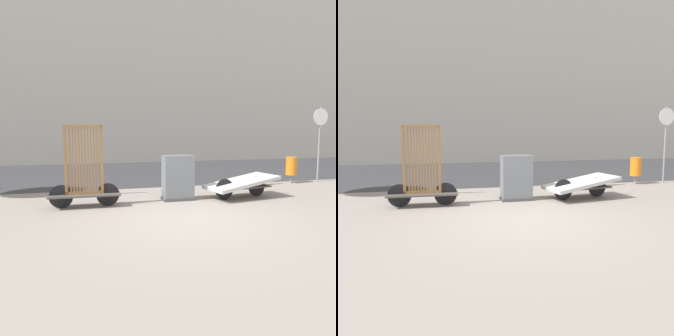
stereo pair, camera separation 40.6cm
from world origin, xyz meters
TOP-DOWN VIEW (x-y plane):
  - ground_plane at (0.00, 0.00)m, footprint 60.00×60.00m
  - road_strip at (0.00, 8.52)m, footprint 56.00×8.77m
  - building_facade at (0.00, 14.90)m, footprint 48.00×4.00m
  - bike_cart_with_bedframe at (-2.14, 1.85)m, footprint 2.44×0.61m
  - bike_cart_with_mattress at (2.15, 1.85)m, footprint 2.61×1.36m
  - utility_cabinet at (0.34, 2.05)m, footprint 0.88×0.48m
  - trash_bin at (5.18, 3.78)m, footprint 0.38×0.38m
  - sign_post at (6.33, 3.77)m, footprint 0.61×0.06m

SIDE VIEW (x-z plane):
  - ground_plane at x=0.00m, z-range 0.00..0.00m
  - road_strip at x=0.00m, z-range 0.00..0.01m
  - bike_cart_with_mattress at x=2.15m, z-range 0.09..0.73m
  - utility_cabinet at x=0.34m, z-range -0.04..1.19m
  - trash_bin at x=5.18m, z-range 0.14..1.09m
  - bike_cart_with_bedframe at x=-2.14m, z-range -0.31..1.72m
  - sign_post at x=6.33m, z-range 0.44..3.19m
  - building_facade at x=0.00m, z-range 0.00..14.90m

